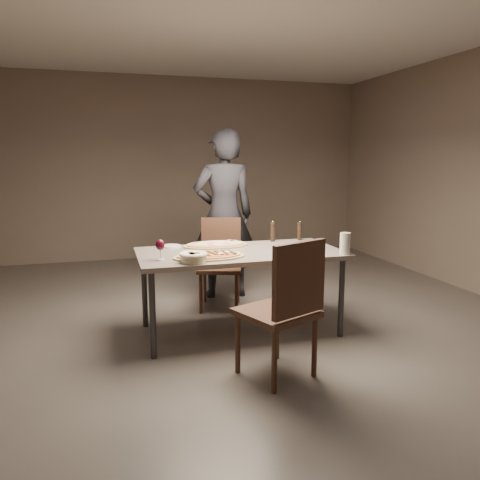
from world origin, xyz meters
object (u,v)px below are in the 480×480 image
object	(u,v)px
zucchini_pizza	(209,256)
chair_far	(220,258)
dining_table	(240,257)
chair_near	(286,303)
bread_basket	(193,256)
carafe	(345,243)
ham_pizza	(216,245)
pepper_mill_left	(273,232)
diner	(224,215)

from	to	relation	value
zucchini_pizza	chair_far	distance (m)	1.08
dining_table	chair_near	xyz separation A→B (m)	(0.04, -0.99, -0.12)
zucchini_pizza	bread_basket	distance (m)	0.21
dining_table	carafe	bearing A→B (deg)	-24.60
dining_table	ham_pizza	world-z (taller)	ham_pizza
zucchini_pizza	pepper_mill_left	world-z (taller)	pepper_mill_left
chair_near	carafe	bearing A→B (deg)	15.44
ham_pizza	bread_basket	bearing A→B (deg)	-105.06
pepper_mill_left	chair_near	xyz separation A→B (m)	(-0.40, -1.37, -0.27)
carafe	diner	bearing A→B (deg)	114.29
chair_far	diner	world-z (taller)	diner
ham_pizza	bread_basket	size ratio (longest dim) A/B	2.70
diner	ham_pizza	bearing A→B (deg)	72.87
zucchini_pizza	ham_pizza	world-z (taller)	zucchini_pizza
carafe	diner	xyz separation A→B (m)	(-0.69, 1.52, 0.10)
ham_pizza	chair_near	bearing A→B (deg)	-67.96
dining_table	diner	bearing A→B (deg)	82.83
ham_pizza	diner	size ratio (longest dim) A/B	0.32
carafe	pepper_mill_left	bearing A→B (deg)	116.61
pepper_mill_left	ham_pizza	bearing A→B (deg)	-170.59
dining_table	chair_near	size ratio (longest dim) A/B	1.77
pepper_mill_left	chair_near	world-z (taller)	chair_near
bread_basket	carafe	world-z (taller)	carafe
zucchini_pizza	diner	world-z (taller)	diner
ham_pizza	carafe	size ratio (longest dim) A/B	3.27
zucchini_pizza	pepper_mill_left	xyz separation A→B (m)	(0.77, 0.58, 0.08)
pepper_mill_left	chair_far	distance (m)	0.68
zucchini_pizza	chair_near	size ratio (longest dim) A/B	0.59
pepper_mill_left	diner	size ratio (longest dim) A/B	0.11
chair_far	carafe	bearing A→B (deg)	142.96
chair_far	diner	distance (m)	0.55
dining_table	zucchini_pizza	size ratio (longest dim) A/B	2.98
pepper_mill_left	carafe	world-z (taller)	pepper_mill_left
bread_basket	chair_far	distance (m)	1.27
chair_near	pepper_mill_left	bearing A→B (deg)	51.10
chair_far	dining_table	bearing A→B (deg)	107.13
zucchini_pizza	ham_pizza	distance (m)	0.51
dining_table	bread_basket	world-z (taller)	bread_basket
chair_near	chair_far	bearing A→B (deg)	68.46
dining_table	zucchini_pizza	xyz separation A→B (m)	(-0.32, -0.20, 0.07)
pepper_mill_left	diner	bearing A→B (deg)	111.90
ham_pizza	pepper_mill_left	size ratio (longest dim) A/B	2.99
zucchini_pizza	dining_table	bearing A→B (deg)	48.79
dining_table	chair_far	xyz separation A→B (m)	(0.02, 0.80, -0.17)
dining_table	zucchini_pizza	distance (m)	0.39
bread_basket	diner	world-z (taller)	diner
pepper_mill_left	chair_far	bearing A→B (deg)	136.15
chair_near	chair_far	xyz separation A→B (m)	(-0.03, 1.79, -0.05)
ham_pizza	chair_near	distance (m)	1.30
zucchini_pizza	chair_far	bearing A→B (deg)	88.41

